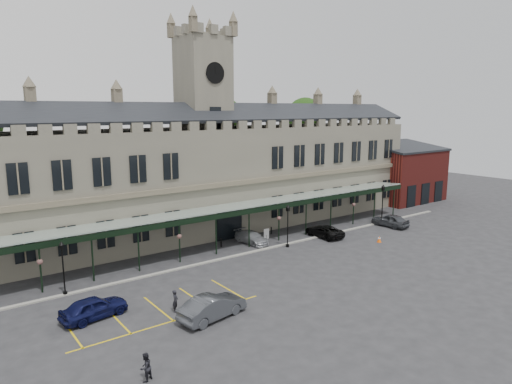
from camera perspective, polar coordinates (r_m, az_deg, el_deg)
ground at (r=42.51m, az=4.90°, el=-9.16°), size 140.00×140.00×0.00m
station_building at (r=53.57m, az=-6.35°, el=2.02°), size 60.00×10.36×17.30m
clock_tower at (r=53.10m, az=-6.54°, el=9.14°), size 5.60×5.60×24.80m
canopy at (r=47.40m, az=-1.06°, el=-4.03°), size 50.00×4.10×4.30m
brick_annex at (r=74.99m, az=17.95°, el=2.16°), size 12.40×8.36×9.23m
kerb at (r=46.52m, az=0.37°, el=-7.31°), size 60.00×0.40×0.12m
parking_markings at (r=34.17m, az=-11.76°, el=-14.37°), size 16.00×6.00×0.01m
tree_behind_mid at (r=64.95m, az=-4.42°, el=9.12°), size 6.00×6.00×16.00m
tree_behind_right at (r=74.74m, az=6.14°, el=9.24°), size 6.00×6.00×16.00m
lamp_post_left at (r=38.10m, az=-22.99°, el=-8.23°), size 0.41×0.41×4.32m
lamp_post_mid at (r=47.22m, az=3.99°, el=-3.76°), size 0.43×0.43×4.52m
lamp_post_right at (r=58.49m, az=15.54°, el=-1.06°), size 0.48×0.48×5.04m
traffic_cone at (r=51.13m, az=15.15°, el=-5.72°), size 0.43×0.43×0.69m
sign_board at (r=50.59m, az=1.31°, el=-5.26°), size 0.67×0.11×1.15m
bollard_left at (r=47.83m, az=-4.38°, el=-6.34°), size 0.16×0.16×0.91m
bollard_right at (r=52.61m, az=1.92°, el=-4.82°), size 0.15×0.15×0.82m
car_left_a at (r=34.04m, az=-19.59°, el=-13.44°), size 4.80×2.56×1.55m
car_left_b at (r=32.29m, az=-5.46°, el=-14.10°), size 5.25×2.61×1.65m
car_taxi at (r=48.94m, az=-0.55°, el=-5.70°), size 2.11×4.52×1.28m
car_van at (r=51.88m, az=8.49°, el=-4.85°), size 2.26×4.85×1.34m
car_right_a at (r=58.06m, az=16.41°, el=-3.41°), size 2.11×4.72×1.58m
person_a at (r=33.60m, az=-10.05°, el=-13.26°), size 0.66×0.69×1.60m
person_b at (r=26.32m, az=-13.65°, el=-20.51°), size 0.94×0.86×1.57m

